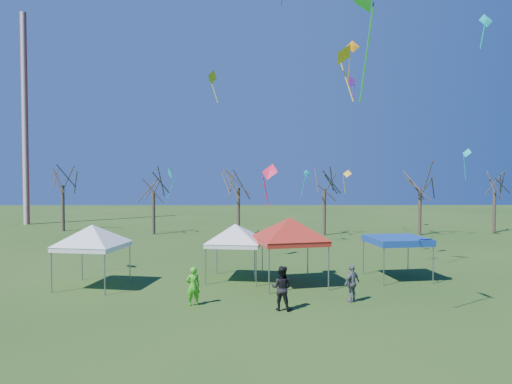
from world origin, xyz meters
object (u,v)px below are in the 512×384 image
tree_0 (63,169)px  tent_white_west (92,229)px  tree_3 (324,173)px  tent_red (290,222)px  person_grey (352,283)px  radio_mast (25,119)px  person_dark (282,288)px  tent_white_mid (235,228)px  tree_5 (495,176)px  tent_blue (397,240)px  tree_1 (153,176)px  tree_2 (238,171)px  person_green (193,286)px  tree_4 (420,173)px

tree_0 → tent_white_west: bearing=-64.3°
tree_3 → tent_red: 21.20m
person_grey → tree_0: bearing=-88.8°
radio_mast → tree_3: (34.03, -9.96, -6.42)m
person_dark → tree_3: bearing=-85.8°
tent_red → tent_white_mid: bearing=157.8°
tree_5 → person_dark: (-23.33, -26.98, -4.78)m
tent_blue → tree_0: bearing=141.4°
tent_red → person_dark: 5.16m
tree_1 → tent_blue: (17.95, -19.64, -3.63)m
tree_2 → tent_white_mid: size_ratio=2.02×
tent_white_mid → person_green: 5.63m
tent_white_west → tent_white_mid: bearing=12.8°
tent_white_west → tent_blue: size_ratio=1.24×
tree_2 → tent_white_west: size_ratio=1.95×
tent_white_west → tent_red: bearing=2.6°
tree_1 → tent_red: size_ratio=1.65×
tree_3 → person_grey: size_ratio=4.59×
radio_mast → tree_2: bearing=-20.6°
radio_mast → tent_white_mid: 40.35m
tree_3 → person_grey: (-2.35, -23.69, -5.22)m
tree_5 → tent_white_mid: size_ratio=1.85×
tent_blue → tree_5: bearing=51.9°
tent_white_mid → tent_blue: size_ratio=1.19×
tent_white_mid → person_grey: size_ratio=2.35×
tent_blue → tree_2: bearing=116.2°
tree_2 → person_grey: bearing=-75.9°
tent_white_west → tent_blue: (16.35, 1.85, -0.87)m
tree_0 → tent_white_mid: size_ratio=2.09×
tree_5 → tent_white_west: 40.17m
tree_4 → tent_white_west: tree_4 is taller
tent_red → person_grey: tent_red is taller
radio_mast → person_grey: size_ratio=14.52×
tree_1 → tent_white_west: 21.73m
tree_2 → tent_red: size_ratio=1.79×
tree_1 → person_grey: 28.69m
person_dark → tree_4: bearing=-104.1°
tree_4 → person_dark: bearing=-121.0°
tree_2 → tree_5: (26.09, 1.69, -0.56)m
tree_4 → tent_blue: 21.04m
tree_2 → person_dark: 25.99m
tree_1 → tree_2: 8.42m
tree_0 → person_green: tree_0 is taller
tent_white_west → person_dark: bearing=-23.0°
tree_1 → tree_4: 26.13m
tent_white_west → tent_blue: tent_white_west is taller
tent_white_west → tree_0: bearing=115.7°
tent_white_mid → tent_blue: 9.06m
tree_0 → tree_2: tree_0 is taller
person_grey → radio_mast: bearing=-87.8°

